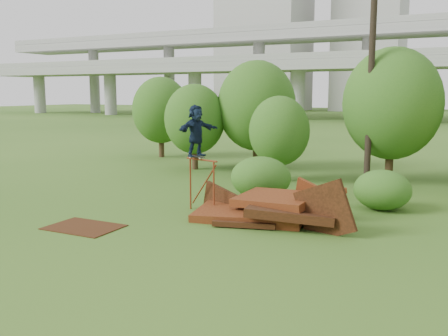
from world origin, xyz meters
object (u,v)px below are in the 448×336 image
at_px(scrap_pile, 268,210).
at_px(flat_plate, 84,227).
at_px(skater, 196,131).
at_px(utility_pole, 371,64).

height_order(scrap_pile, flat_plate, scrap_pile).
xyz_separation_m(scrap_pile, flat_plate, (-4.78, -3.32, -0.36)).
relative_size(scrap_pile, skater, 3.27).
bearing_deg(utility_pole, skater, -120.69).
xyz_separation_m(scrap_pile, skater, (-2.83, 0.25, 2.45)).
bearing_deg(scrap_pile, skater, 175.02).
bearing_deg(skater, utility_pole, -10.57).
xyz_separation_m(skater, utility_pole, (4.40, 7.41, 2.51)).
bearing_deg(flat_plate, scrap_pile, 34.81).
relative_size(flat_plate, utility_pole, 0.21).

